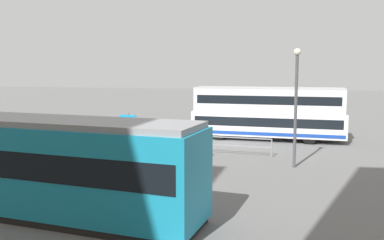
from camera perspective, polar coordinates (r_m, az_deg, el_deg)
name	(u,v)px	position (r m, az deg, el deg)	size (l,w,h in m)	color
ground_plane	(230,142)	(29.83, 5.13, -2.99)	(160.00, 160.00, 0.00)	slate
double_decker_bus	(268,113)	(30.94, 10.26, 0.92)	(10.98, 3.05, 3.82)	white
tram_yellow	(33,164)	(15.94, -20.81, -5.61)	(12.70, 4.05, 3.44)	teal
pedestrian_near_railing	(143,139)	(25.33, -6.74, -2.61)	(0.35, 0.36, 1.65)	black
pedestrian_crossing	(200,143)	(23.82, 1.04, -3.11)	(0.45, 0.45, 1.69)	black
pedestrian_railing	(203,141)	(25.71, 1.47, -2.88)	(8.43, 0.54, 1.08)	gray
info_sign	(128,125)	(26.21, -8.67, -0.70)	(1.12, 0.20, 2.42)	slate
street_lamp	(296,98)	(22.25, 13.98, 2.94)	(0.36, 0.36, 6.18)	#4C4C51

